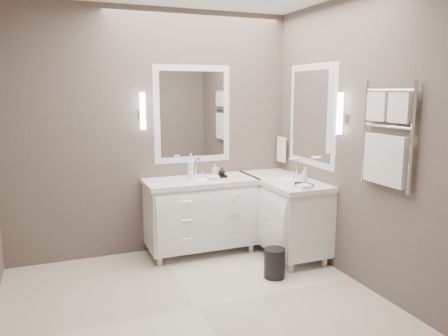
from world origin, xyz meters
name	(u,v)px	position (x,y,z in m)	size (l,w,h in m)	color
floor	(197,308)	(0.00, 0.00, -0.01)	(3.20, 3.00, 0.01)	silver
wall_back	(154,133)	(0.00, 1.50, 1.35)	(3.20, 0.01, 2.70)	#554A44
wall_front	(292,189)	(0.00, -1.50, 1.35)	(3.20, 0.01, 2.70)	#554A44
wall_right	(360,142)	(1.60, 0.00, 1.35)	(0.01, 3.00, 2.70)	#554A44
vanity_back	(201,211)	(0.45, 1.23, 0.49)	(1.24, 0.59, 0.97)	white
vanity_right	(284,210)	(1.33, 0.90, 0.49)	(0.59, 1.24, 0.97)	white
mirror_back	(193,114)	(0.45, 1.49, 1.55)	(0.90, 0.02, 1.10)	white
mirror_right	(312,115)	(1.59, 0.80, 1.55)	(0.02, 0.90, 1.10)	white
sconce_back	(143,112)	(-0.13, 1.43, 1.59)	(0.06, 0.06, 0.40)	white
sconce_right	(340,114)	(1.53, 0.22, 1.59)	(0.06, 0.06, 0.40)	white
towel_bar_corner	(281,149)	(1.54, 1.36, 1.12)	(0.03, 0.22, 0.30)	white
towel_ladder	(386,142)	(1.55, -0.40, 1.39)	(0.06, 0.58, 0.90)	white
waste_bin	(275,263)	(0.90, 0.31, 0.15)	(0.21, 0.21, 0.29)	black
amenity_tray_back	(218,176)	(0.67, 1.24, 0.86)	(0.18, 0.13, 0.03)	black
amenity_tray_right	(304,184)	(1.33, 0.50, 0.86)	(0.13, 0.17, 0.03)	black
water_bottle	(191,171)	(0.33, 1.21, 0.95)	(0.07, 0.07, 0.20)	silver
soap_bottle_a	(215,169)	(0.64, 1.26, 0.94)	(0.05, 0.06, 0.12)	white
soap_bottle_b	(222,171)	(0.70, 1.21, 0.92)	(0.07, 0.07, 0.09)	black
soap_bottle_c	(304,175)	(1.33, 0.50, 0.96)	(0.06, 0.07, 0.17)	white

